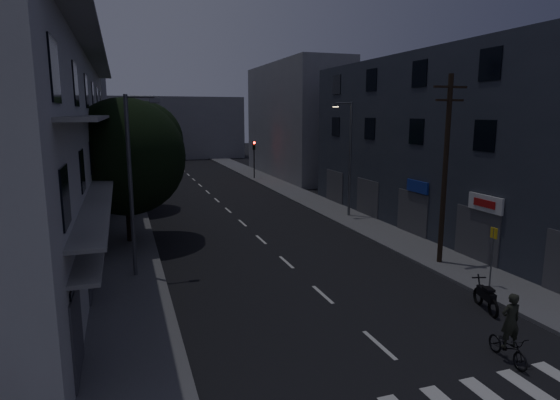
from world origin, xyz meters
TOP-DOWN VIEW (x-y plane):
  - ground at (0.00, 25.00)m, footprint 160.00×160.00m
  - sidewalk_left at (-7.50, 25.00)m, footprint 3.00×90.00m
  - sidewalk_right at (7.50, 25.00)m, footprint 3.00×90.00m
  - lane_markings at (0.00, 31.25)m, footprint 0.15×60.50m
  - building_left at (-11.98, 18.00)m, footprint 7.00×36.00m
  - building_right at (11.99, 14.00)m, footprint 6.19×28.00m
  - building_far_left at (-12.00, 48.00)m, footprint 6.00×20.00m
  - building_far_right at (12.00, 42.00)m, footprint 6.00×20.00m
  - building_far_end at (0.00, 70.00)m, footprint 24.00×8.00m
  - tree_near at (-7.21, 17.31)m, footprint 6.56×6.56m
  - tree_mid at (-7.19, 26.83)m, footprint 6.08×6.08m
  - tree_far at (-7.47, 35.08)m, footprint 5.15×5.15m
  - traffic_signal_far_right at (6.56, 40.52)m, footprint 0.28×0.37m
  - traffic_signal_far_left at (-6.49, 39.36)m, footprint 0.28×0.37m
  - street_lamp_left_near at (-7.11, 11.07)m, footprint 1.51×0.25m
  - street_lamp_right at (7.57, 19.34)m, footprint 1.51×0.25m
  - street_lamp_left_far at (-7.09, 28.52)m, footprint 1.51×0.25m
  - utility_pole at (7.03, 8.24)m, footprint 1.80×0.24m
  - bus_stop_sign at (6.97, 4.81)m, footprint 0.06×0.35m
  - motorcycle at (5.23, 3.13)m, footprint 0.76×1.86m
  - cyclist at (3.14, -0.10)m, footprint 0.77×1.75m

SIDE VIEW (x-z plane):
  - ground at x=0.00m, z-range 0.00..0.00m
  - lane_markings at x=0.00m, z-range 0.00..0.01m
  - sidewalk_left at x=-7.50m, z-range 0.00..0.15m
  - sidewalk_right at x=7.50m, z-range 0.00..0.15m
  - motorcycle at x=5.23m, z-range -0.13..1.10m
  - cyclist at x=3.14m, z-range -0.35..1.80m
  - bus_stop_sign at x=6.97m, z-range 0.63..3.15m
  - traffic_signal_far_right at x=6.56m, z-range 1.05..5.15m
  - traffic_signal_far_left at x=-6.49m, z-range 1.05..5.15m
  - tree_far at x=-7.47m, z-range 0.95..7.32m
  - street_lamp_left_near at x=-7.11m, z-range 0.60..8.60m
  - street_lamp_right at x=7.57m, z-range 0.60..8.60m
  - street_lamp_left_far at x=-7.09m, z-range 0.60..8.60m
  - tree_mid at x=-7.19m, z-range 1.08..8.56m
  - utility_pole at x=7.03m, z-range 0.37..9.37m
  - building_far_end at x=0.00m, z-range 0.00..10.00m
  - tree_near at x=-7.21m, z-range 1.17..9.25m
  - building_right at x=11.99m, z-range 0.00..11.00m
  - building_far_right at x=12.00m, z-range 0.00..13.00m
  - building_left at x=-11.98m, z-range -0.01..13.99m
  - building_far_left at x=-12.00m, z-range 0.00..16.00m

